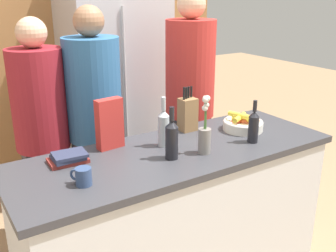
% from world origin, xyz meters
% --- Properties ---
extents(kitchen_island, '(1.89, 0.68, 0.93)m').
position_xyz_m(kitchen_island, '(0.00, 0.00, 0.47)').
color(kitchen_island, silver).
rests_on(kitchen_island, ground_plane).
extents(back_wall_wood, '(3.09, 0.12, 2.60)m').
position_xyz_m(back_wall_wood, '(0.00, 1.79, 1.30)').
color(back_wall_wood, '#9E6B3D').
rests_on(back_wall_wood, ground_plane).
extents(refrigerator, '(0.85, 0.62, 2.03)m').
position_xyz_m(refrigerator, '(0.31, 1.43, 1.01)').
color(refrigerator, '#B7B7BC').
rests_on(refrigerator, ground_plane).
extents(fruit_bowl, '(0.26, 0.26, 0.12)m').
position_xyz_m(fruit_bowl, '(0.55, 0.05, 0.97)').
color(fruit_bowl, silver).
rests_on(fruit_bowl, kitchen_island).
extents(knife_block, '(0.10, 0.09, 0.29)m').
position_xyz_m(knife_block, '(0.25, 0.24, 1.04)').
color(knife_block, olive).
rests_on(knife_block, kitchen_island).
extents(flower_vase, '(0.07, 0.07, 0.33)m').
position_xyz_m(flower_vase, '(0.11, -0.12, 1.05)').
color(flower_vase, gray).
rests_on(flower_vase, kitchen_island).
extents(cereal_box, '(0.16, 0.08, 0.29)m').
position_xyz_m(cereal_box, '(-0.30, 0.23, 1.07)').
color(cereal_box, red).
rests_on(cereal_box, kitchen_island).
extents(coffee_mug, '(0.09, 0.10, 0.09)m').
position_xyz_m(coffee_mug, '(-0.60, -0.11, 0.97)').
color(coffee_mug, '#334770').
rests_on(coffee_mug, kitchen_island).
extents(book_stack, '(0.21, 0.15, 0.06)m').
position_xyz_m(book_stack, '(-0.57, 0.16, 0.96)').
color(book_stack, maroon).
rests_on(book_stack, kitchen_island).
extents(bottle_oil, '(0.07, 0.07, 0.29)m').
position_xyz_m(bottle_oil, '(-0.02, 0.09, 1.05)').
color(bottle_oil, '#B2BCC1').
rests_on(bottle_oil, kitchen_island).
extents(bottle_vinegar, '(0.07, 0.07, 0.29)m').
position_xyz_m(bottle_vinegar, '(-0.08, -0.08, 1.04)').
color(bottle_vinegar, black).
rests_on(bottle_vinegar, kitchen_island).
extents(bottle_wine, '(0.06, 0.06, 0.26)m').
position_xyz_m(bottle_wine, '(0.45, -0.14, 1.03)').
color(bottle_wine, black).
rests_on(bottle_wine, kitchen_island).
extents(person_at_sink, '(0.35, 0.35, 1.64)m').
position_xyz_m(person_at_sink, '(-0.53, 0.80, 0.92)').
color(person_at_sink, '#383842').
rests_on(person_at_sink, ground_plane).
extents(person_in_blue, '(0.37, 0.37, 1.70)m').
position_xyz_m(person_in_blue, '(-0.20, 0.70, 0.95)').
color(person_in_blue, '#383842').
rests_on(person_in_blue, ground_plane).
extents(person_in_red_tee, '(0.37, 0.37, 1.80)m').
position_xyz_m(person_in_red_tee, '(0.57, 0.67, 1.01)').
color(person_in_red_tee, '#383842').
rests_on(person_in_red_tee, ground_plane).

